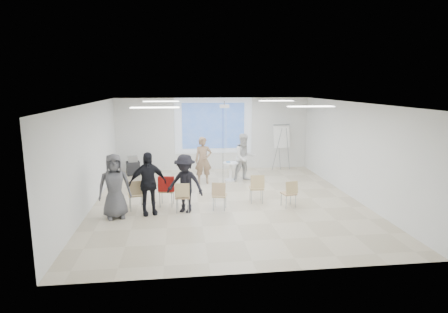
{
  "coord_description": "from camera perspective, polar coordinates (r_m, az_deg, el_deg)",
  "views": [
    {
      "loc": [
        -1.42,
        -10.96,
        3.53
      ],
      "look_at": [
        0.0,
        0.8,
        1.25
      ],
      "focal_mm": 30.0,
      "sensor_mm": 36.0,
      "label": 1
    }
  ],
  "objects": [
    {
      "name": "laptop",
      "position": [
        10.64,
        -6.29,
        -5.91
      ],
      "size": [
        0.34,
        0.26,
        0.03
      ],
      "primitive_type": "imported",
      "rotation": [
        0.0,
        0.0,
        3.05
      ],
      "color": "black",
      "rests_on": "chair_left_inner"
    },
    {
      "name": "ceiling",
      "position": [
        11.06,
        0.5,
        8.41
      ],
      "size": [
        8.0,
        9.0,
        0.1
      ],
      "primitive_type": "cube",
      "color": "white",
      "rests_on": "wall_back"
    },
    {
      "name": "chair_right_inner",
      "position": [
        11.33,
        5.03,
        -4.52
      ],
      "size": [
        0.44,
        0.47,
        0.89
      ],
      "rotation": [
        0.0,
        0.0,
        -0.06
      ],
      "color": "tan",
      "rests_on": "floor"
    },
    {
      "name": "audience_left",
      "position": [
        10.42,
        -11.56,
        -3.37
      ],
      "size": [
        1.31,
        0.98,
        2.0
      ],
      "primitive_type": "imported",
      "rotation": [
        0.0,
        0.0,
        0.27
      ],
      "color": "black",
      "rests_on": "floor"
    },
    {
      "name": "wall_left",
      "position": [
        11.45,
        -20.05,
        0.02
      ],
      "size": [
        0.1,
        9.0,
        3.0
      ],
      "primitive_type": "cube",
      "color": "silver",
      "rests_on": "floor"
    },
    {
      "name": "fluor_panel_se",
      "position": [
        10.07,
        13.09,
        7.43
      ],
      "size": [
        1.2,
        0.3,
        0.02
      ],
      "primitive_type": "cube",
      "color": "white",
      "rests_on": "ceiling"
    },
    {
      "name": "chair_center",
      "position": [
        10.65,
        -0.74,
        -5.66
      ],
      "size": [
        0.48,
        0.51,
        0.84
      ],
      "rotation": [
        0.0,
        0.0,
        -0.26
      ],
      "color": "tan",
      "rests_on": "floor"
    },
    {
      "name": "ceiling_projector",
      "position": [
        12.57,
        0.07,
        7.06
      ],
      "size": [
        0.3,
        0.25,
        3.0
      ],
      "color": "white",
      "rests_on": "ceiling"
    },
    {
      "name": "fluor_panel_nw",
      "position": [
        12.98,
        -9.54,
        8.28
      ],
      "size": [
        1.2,
        0.3,
        0.02
      ],
      "primitive_type": "cube",
      "color": "white",
      "rests_on": "ceiling"
    },
    {
      "name": "projection_halo",
      "position": [
        15.6,
        -1.63,
        4.71
      ],
      "size": [
        3.2,
        0.01,
        2.3
      ],
      "primitive_type": "cube",
      "color": "silver",
      "rests_on": "wall_back"
    },
    {
      "name": "player_left",
      "position": [
        13.45,
        -3.18,
        -0.12
      ],
      "size": [
        0.72,
        0.51,
        1.92
      ],
      "primitive_type": "imported",
      "rotation": [
        0.0,
        0.0,
        0.05
      ],
      "color": "#96775C",
      "rests_on": "floor"
    },
    {
      "name": "fluor_panel_sw",
      "position": [
        9.49,
        -10.47,
        7.34
      ],
      "size": [
        1.2,
        0.3,
        0.02
      ],
      "primitive_type": "cube",
      "color": "white",
      "rests_on": "ceiling"
    },
    {
      "name": "flipchart_easel",
      "position": [
        15.67,
        8.75,
        3.06
      ],
      "size": [
        0.83,
        0.64,
        1.94
      ],
      "rotation": [
        0.0,
        0.0,
        0.19
      ],
      "color": "gray",
      "rests_on": "floor"
    },
    {
      "name": "controller_right",
      "position": [
        14.0,
        2.26,
        1.8
      ],
      "size": [
        0.06,
        0.11,
        0.04
      ],
      "primitive_type": "cube",
      "rotation": [
        0.0,
        0.0,
        0.25
      ],
      "color": "white",
      "rests_on": "player_right"
    },
    {
      "name": "red_jacket",
      "position": [
        10.91,
        -8.81,
        -4.16
      ],
      "size": [
        0.47,
        0.17,
        0.44
      ],
      "primitive_type": "cube",
      "rotation": [
        0.0,
        0.0,
        -0.14
      ],
      "color": "#B41A16",
      "rests_on": "chair_left_mid"
    },
    {
      "name": "audience_outer",
      "position": [
        10.36,
        -16.37,
        -3.82
      ],
      "size": [
        1.08,
        0.84,
        1.95
      ],
      "primitive_type": "imported",
      "rotation": [
        0.0,
        0.0,
        0.24
      ],
      "color": "#545459",
      "rests_on": "floor"
    },
    {
      "name": "wall_right",
      "position": [
        12.41,
        19.37,
        0.86
      ],
      "size": [
        0.1,
        9.0,
        3.0
      ],
      "primitive_type": "cube",
      "color": "silver",
      "rests_on": "floor"
    },
    {
      "name": "audience_mid",
      "position": [
        10.45,
        -5.97,
        -3.55
      ],
      "size": [
        1.37,
        1.08,
        1.86
      ],
      "primitive_type": "imported",
      "rotation": [
        0.0,
        0.0,
        -0.41
      ],
      "color": "black",
      "rests_on": "floor"
    },
    {
      "name": "player_right",
      "position": [
        13.84,
        3.15,
        0.26
      ],
      "size": [
        1.1,
        0.96,
        1.96
      ],
      "primitive_type": "imported",
      "rotation": [
        0.0,
        0.0,
        0.25
      ],
      "color": "silver",
      "rests_on": "floor"
    },
    {
      "name": "av_cart",
      "position": [
        15.22,
        -13.69,
        -1.47
      ],
      "size": [
        0.58,
        0.5,
        0.76
      ],
      "rotation": [
        0.0,
        0.0,
        0.21
      ],
      "color": "black",
      "rests_on": "floor"
    },
    {
      "name": "chair_left_mid",
      "position": [
        11.09,
        -8.82,
        -4.84
      ],
      "size": [
        0.49,
        0.52,
        0.93
      ],
      "rotation": [
        0.0,
        0.0,
        -0.14
      ],
      "color": "tan",
      "rests_on": "floor"
    },
    {
      "name": "projection_image",
      "position": [
        15.58,
        -1.62,
        4.7
      ],
      "size": [
        2.6,
        0.01,
        1.9
      ],
      "primitive_type": "cube",
      "color": "#3661B8",
      "rests_on": "wall_back"
    },
    {
      "name": "chair_right_far",
      "position": [
        11.05,
        10.0,
        -5.3
      ],
      "size": [
        0.45,
        0.48,
        0.81
      ],
      "rotation": [
        0.0,
        0.0,
        0.21
      ],
      "color": "tan",
      "rests_on": "floor"
    },
    {
      "name": "pedestal_table",
      "position": [
        13.88,
        0.99,
        -2.13
      ],
      "size": [
        0.61,
        0.61,
        0.72
      ],
      "rotation": [
        0.0,
        0.0,
        0.05
      ],
      "color": "white",
      "rests_on": "floor"
    },
    {
      "name": "chair_left_inner",
      "position": [
        10.54,
        -6.33,
        -5.81
      ],
      "size": [
        0.44,
        0.47,
        0.87
      ],
      "rotation": [
        0.0,
        0.0,
        -0.09
      ],
      "color": "tan",
      "rests_on": "floor"
    },
    {
      "name": "fluor_panel_ne",
      "position": [
        13.41,
        7.98,
        8.4
      ],
      "size": [
        1.2,
        0.3,
        0.02
      ],
      "primitive_type": "cube",
      "color": "white",
      "rests_on": "ceiling"
    },
    {
      "name": "controller_left",
      "position": [
        13.66,
        -2.5,
        1.35
      ],
      "size": [
        0.04,
        0.11,
        0.04
      ],
      "primitive_type": "cube",
      "rotation": [
        0.0,
        0.0,
        0.05
      ],
      "color": "white",
      "rests_on": "player_left"
    },
    {
      "name": "wall_back",
      "position": [
        15.7,
        -1.64,
        3.47
      ],
      "size": [
        8.0,
        0.1,
        3.0
      ],
      "primitive_type": "cube",
      "color": "silver",
      "rests_on": "floor"
    },
    {
      "name": "chair_far_left",
      "position": [
        10.92,
        -13.28,
        -5.37
      ],
      "size": [
        0.5,
        0.53,
        0.89
      ],
      "rotation": [
        0.0,
        0.0,
        0.22
      ],
      "color": "tan",
      "rests_on": "floor"
    },
    {
      "name": "floor",
      "position": [
        11.61,
        0.48,
        -7.06
      ],
      "size": [
        8.0,
        9.0,
        0.1
      ],
      "primitive_type": "cube",
      "color": "beige",
      "rests_on": "ground"
    }
  ]
}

